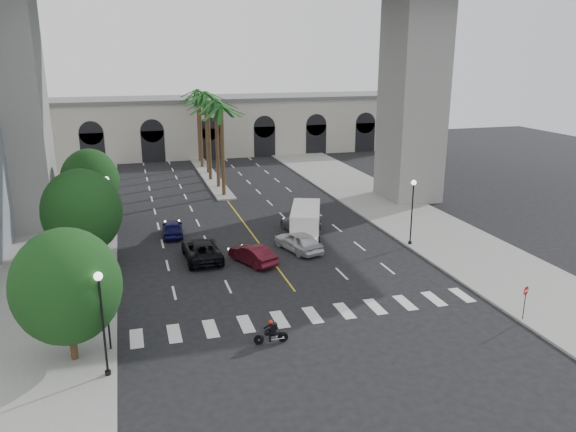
# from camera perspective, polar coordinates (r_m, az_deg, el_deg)

# --- Properties ---
(ground) EXTENTS (140.00, 140.00, 0.00)m
(ground) POSITION_cam_1_polar(r_m,az_deg,el_deg) (34.66, 1.71, -8.97)
(ground) COLOR black
(ground) RESTS_ON ground
(sidewalk_left) EXTENTS (8.00, 100.00, 0.15)m
(sidewalk_left) POSITION_cam_1_polar(r_m,az_deg,el_deg) (47.43, -21.80, -3.00)
(sidewalk_left) COLOR gray
(sidewalk_left) RESTS_ON ground
(sidewalk_right) EXTENTS (8.00, 100.00, 0.15)m
(sidewalk_right) POSITION_cam_1_polar(r_m,az_deg,el_deg) (53.26, 12.14, -0.13)
(sidewalk_right) COLOR gray
(sidewalk_right) RESTS_ON ground
(median) EXTENTS (2.00, 24.00, 0.20)m
(median) POSITION_cam_1_polar(r_m,az_deg,el_deg) (70.05, -7.95, 4.01)
(median) COLOR gray
(median) RESTS_ON ground
(pier_building) EXTENTS (71.00, 10.50, 8.50)m
(pier_building) POSITION_cam_1_polar(r_m,az_deg,el_deg) (86.00, -9.79, 9.01)
(pier_building) COLOR beige
(pier_building) RESTS_ON ground
(bridge) EXTENTS (75.00, 13.00, 26.00)m
(bridge) POSITION_cam_1_polar(r_m,az_deg,el_deg) (53.58, -2.14, 20.25)
(bridge) COLOR gray
(bridge) RESTS_ON ground
(palm_a) EXTENTS (3.20, 3.20, 10.30)m
(palm_a) POSITION_cam_1_polar(r_m,az_deg,el_deg) (58.89, -6.80, 10.62)
(palm_a) COLOR #47331E
(palm_a) RESTS_ON ground
(palm_b) EXTENTS (3.20, 3.20, 10.60)m
(palm_b) POSITION_cam_1_polar(r_m,az_deg,el_deg) (62.81, -7.35, 11.19)
(palm_b) COLOR #47331E
(palm_b) RESTS_ON ground
(palm_c) EXTENTS (3.20, 3.20, 10.10)m
(palm_c) POSITION_cam_1_polar(r_m,az_deg,el_deg) (66.75, -8.16, 11.06)
(palm_c) COLOR #47331E
(palm_c) RESTS_ON ground
(palm_d) EXTENTS (3.20, 3.20, 10.90)m
(palm_d) POSITION_cam_1_polar(r_m,az_deg,el_deg) (70.68, -8.38, 11.93)
(palm_d) COLOR #47331E
(palm_d) RESTS_ON ground
(palm_e) EXTENTS (3.20, 3.20, 10.40)m
(palm_e) POSITION_cam_1_polar(r_m,az_deg,el_deg) (74.63, -9.01, 11.77)
(palm_e) COLOR #47331E
(palm_e) RESTS_ON ground
(palm_f) EXTENTS (3.20, 3.20, 10.70)m
(palm_f) POSITION_cam_1_polar(r_m,az_deg,el_deg) (78.61, -9.20, 12.18)
(palm_f) COLOR #47331E
(palm_f) RESTS_ON ground
(street_tree_near) EXTENTS (5.20, 5.20, 6.89)m
(street_tree_near) POSITION_cam_1_polar(r_m,az_deg,el_deg) (29.04, -21.58, -6.66)
(street_tree_near) COLOR #382616
(street_tree_near) RESTS_ON ground
(street_tree_mid) EXTENTS (5.44, 5.44, 7.21)m
(street_tree_mid) POSITION_cam_1_polar(r_m,az_deg,el_deg) (41.29, -20.21, 0.42)
(street_tree_mid) COLOR #382616
(street_tree_mid) RESTS_ON ground
(street_tree_far) EXTENTS (5.04, 5.04, 6.68)m
(street_tree_far) POSITION_cam_1_polar(r_m,az_deg,el_deg) (53.02, -19.47, 3.49)
(street_tree_far) COLOR #382616
(street_tree_far) RESTS_ON ground
(lamp_post_left_near) EXTENTS (0.40, 0.40, 5.35)m
(lamp_post_left_near) POSITION_cam_1_polar(r_m,az_deg,el_deg) (27.40, -18.36, -9.57)
(lamp_post_left_near) COLOR black
(lamp_post_left_near) RESTS_ON ground
(lamp_post_left_far) EXTENTS (0.40, 0.40, 5.35)m
(lamp_post_left_far) POSITION_cam_1_polar(r_m,az_deg,el_deg) (47.25, -17.77, 1.32)
(lamp_post_left_far) COLOR black
(lamp_post_left_far) RESTS_ON ground
(lamp_post_right) EXTENTS (0.40, 0.40, 5.35)m
(lamp_post_right) POSITION_cam_1_polar(r_m,az_deg,el_deg) (44.84, 12.51, 0.94)
(lamp_post_right) COLOR black
(lamp_post_right) RESTS_ON ground
(traffic_signal_near) EXTENTS (0.25, 0.18, 3.65)m
(traffic_signal_near) POSITION_cam_1_polar(r_m,az_deg,el_deg) (29.96, -17.94, -8.75)
(traffic_signal_near) COLOR black
(traffic_signal_near) RESTS_ON ground
(traffic_signal_far) EXTENTS (0.25, 0.18, 3.65)m
(traffic_signal_far) POSITION_cam_1_polar(r_m,az_deg,el_deg) (33.64, -17.83, -5.94)
(traffic_signal_far) COLOR black
(traffic_signal_far) RESTS_ON ground
(motorcycle_rider) EXTENTS (1.85, 0.50, 1.33)m
(motorcycle_rider) POSITION_cam_1_polar(r_m,az_deg,el_deg) (30.17, -1.63, -11.76)
(motorcycle_rider) COLOR black
(motorcycle_rider) RESTS_ON ground
(car_a) EXTENTS (3.17, 5.00, 1.58)m
(car_a) POSITION_cam_1_polar(r_m,az_deg,el_deg) (43.30, 1.08, -2.58)
(car_a) COLOR silver
(car_a) RESTS_ON ground
(car_b) EXTENTS (3.06, 4.51, 1.41)m
(car_b) POSITION_cam_1_polar(r_m,az_deg,el_deg) (40.86, -3.62, -3.91)
(car_b) COLOR #4E0F1A
(car_b) RESTS_ON ground
(car_c) EXTENTS (2.65, 5.50, 1.51)m
(car_c) POSITION_cam_1_polar(r_m,az_deg,el_deg) (42.04, -8.76, -3.42)
(car_c) COLOR black
(car_c) RESTS_ON ground
(car_d) EXTENTS (2.57, 5.18, 1.45)m
(car_d) POSITION_cam_1_polar(r_m,az_deg,el_deg) (47.83, 1.21, -0.82)
(car_d) COLOR slate
(car_d) RESTS_ON ground
(car_e) EXTENTS (1.92, 4.20, 1.40)m
(car_e) POSITION_cam_1_polar(r_m,az_deg,el_deg) (47.85, -11.65, -1.19)
(car_e) COLOR #100F46
(car_e) RESTS_ON ground
(cargo_van) EXTENTS (4.21, 6.47, 2.58)m
(cargo_van) POSITION_cam_1_polar(r_m,az_deg,el_deg) (46.23, 1.79, -0.51)
(cargo_van) COLOR white
(cargo_van) RESTS_ON ground
(pedestrian_a) EXTENTS (0.77, 0.68, 1.77)m
(pedestrian_a) POSITION_cam_1_polar(r_m,az_deg,el_deg) (34.52, -19.25, -8.16)
(pedestrian_a) COLOR black
(pedestrian_a) RESTS_ON sidewalk_left
(pedestrian_b) EXTENTS (0.91, 0.71, 1.83)m
(pedestrian_b) POSITION_cam_1_polar(r_m,az_deg,el_deg) (41.00, -21.92, -4.50)
(pedestrian_b) COLOR black
(pedestrian_b) RESTS_ON sidewalk_left
(do_not_enter_sign) EXTENTS (0.49, 0.24, 2.17)m
(do_not_enter_sign) POSITION_cam_1_polar(r_m,az_deg,el_deg) (34.64, 22.97, -7.51)
(do_not_enter_sign) COLOR black
(do_not_enter_sign) RESTS_ON ground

